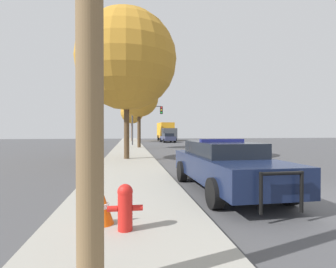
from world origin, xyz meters
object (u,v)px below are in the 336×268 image
car_background_distant (168,138)px  tree_sidewalk_far (132,112)px  traffic_light (145,116)px  tree_sidewalk_mid (139,98)px  tree_sidewalk_near (126,60)px  traffic_cone (103,207)px  police_car (225,164)px  box_truck (166,131)px  fire_hydrant (125,206)px

car_background_distant → tree_sidewalk_far: size_ratio=0.68×
traffic_light → tree_sidewalk_far: (-1.41, 12.47, 1.36)m
tree_sidewalk_mid → car_background_distant: bearing=70.3°
traffic_light → tree_sidewalk_far: tree_sidewalk_far is taller
tree_sidewalk_near → tree_sidewalk_mid: 10.65m
traffic_cone → tree_sidewalk_near: bearing=88.4°
police_car → tree_sidewalk_mid: size_ratio=0.79×
box_truck → police_car: bearing=81.7°
box_truck → car_background_distant: bearing=81.0°
traffic_light → tree_sidewalk_near: bearing=-97.5°
police_car → tree_sidewalk_far: tree_sidewalk_far is taller
police_car → box_truck: (3.80, 39.64, 0.97)m
tree_sidewalk_near → tree_sidewalk_far: 27.62m
car_background_distant → traffic_cone: (-6.27, -35.09, -0.32)m
police_car → traffic_cone: size_ratio=9.38×
tree_sidewalk_mid → tree_sidewalk_near: bearing=-96.0°
car_background_distant → tree_sidewalk_mid: size_ratio=0.64×
police_car → traffic_cone: police_car is taller
traffic_light → tree_sidewalk_mid: bearing=-100.9°
fire_hydrant → traffic_cone: (-0.40, 0.35, -0.11)m
traffic_light → tree_sidewalk_near: tree_sidewalk_near is taller
traffic_light → tree_sidewalk_near: size_ratio=0.54×
box_truck → traffic_cone: box_truck is taller
police_car → fire_hydrant: bearing=45.4°
tree_sidewalk_mid → traffic_cone: bearing=-93.7°
fire_hydrant → traffic_light: size_ratio=0.16×
fire_hydrant → traffic_cone: size_ratio=1.31×
car_background_distant → traffic_light: bearing=-117.6°
tree_sidewalk_near → tree_sidewalk_mid: size_ratio=1.27×
police_car → tree_sidewalk_mid: 19.34m
tree_sidewalk_near → tree_sidewalk_far: (0.58, 27.59, -1.12)m
police_car → box_truck: bearing=-97.0°
traffic_light → traffic_cone: traffic_light is taller
tree_sidewalk_near → fire_hydrant: bearing=-89.5°
car_background_distant → tree_sidewalk_mid: bearing=-113.6°
car_background_distant → box_truck: box_truck is taller
box_truck → tree_sidewalk_near: size_ratio=0.83×
tree_sidewalk_far → traffic_cone: (-0.87, -38.50, -4.40)m
police_car → car_background_distant: 32.53m
police_car → fire_hydrant: (-2.85, -3.06, -0.25)m
traffic_light → tree_sidewalk_near: (-1.98, -15.13, 2.48)m
car_background_distant → tree_sidewalk_near: size_ratio=0.51×
police_car → car_background_distant: size_ratio=1.23×
fire_hydrant → tree_sidewalk_near: size_ratio=0.09×
box_truck → tree_sidewalk_near: 32.42m
police_car → fire_hydrant: 4.19m
tree_sidewalk_mid → traffic_cone: size_ratio=11.85×
tree_sidewalk_far → traffic_cone: 38.76m
fire_hydrant → box_truck: box_truck is taller
fire_hydrant → tree_sidewalk_far: bearing=89.3°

